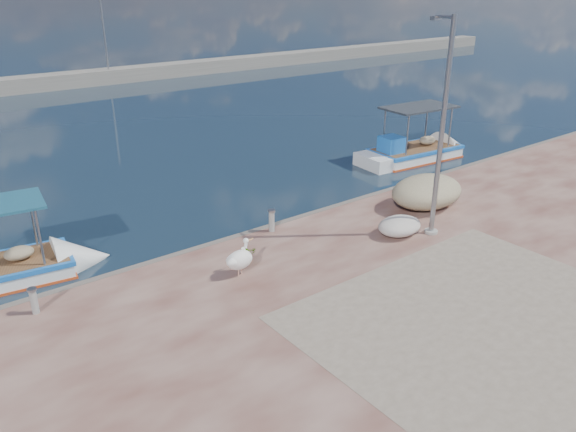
# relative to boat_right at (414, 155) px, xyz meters

# --- Properties ---
(ground) EXTENTS (1400.00, 1400.00, 0.00)m
(ground) POSITION_rel_boat_right_xyz_m (-11.46, -8.22, -0.25)
(ground) COLOR #162635
(ground) RESTS_ON ground
(quay_patch) EXTENTS (9.00, 7.00, 0.01)m
(quay_patch) POSITION_rel_boat_right_xyz_m (-10.46, -11.22, 0.26)
(quay_patch) COLOR gray
(quay_patch) RESTS_ON quay
(breakwater) EXTENTS (120.00, 2.20, 7.50)m
(breakwater) POSITION_rel_boat_right_xyz_m (-11.47, 31.78, 0.36)
(breakwater) COLOR gray
(breakwater) RESTS_ON ground
(boat_right) EXTENTS (6.72, 2.75, 3.15)m
(boat_right) POSITION_rel_boat_right_xyz_m (0.00, 0.00, 0.00)
(boat_right) COLOR white
(boat_right) RESTS_ON ground
(pelican) EXTENTS (1.12, 0.69, 1.06)m
(pelican) POSITION_rel_boat_right_xyz_m (-14.07, -5.53, 0.75)
(pelican) COLOR tan
(pelican) RESTS_ON quay
(lamp_post) EXTENTS (0.44, 0.96, 7.00)m
(lamp_post) POSITION_rel_boat_right_xyz_m (-7.36, -7.01, 3.55)
(lamp_post) COLOR gray
(lamp_post) RESTS_ON quay
(bollard_near) EXTENTS (0.26, 0.26, 0.78)m
(bollard_near) POSITION_rel_boat_right_xyz_m (-11.55, -3.62, 0.68)
(bollard_near) COLOR gray
(bollard_near) RESTS_ON quay
(bollard_far) EXTENTS (0.24, 0.24, 0.72)m
(bollard_far) POSITION_rel_boat_right_xyz_m (-19.36, -4.04, 0.65)
(bollard_far) COLOR gray
(bollard_far) RESTS_ON quay
(potted_plant) EXTENTS (0.55, 0.51, 0.52)m
(potted_plant) POSITION_rel_boat_right_xyz_m (-13.46, -5.02, 0.51)
(potted_plant) COLOR #33722D
(potted_plant) RESTS_ON quay
(net_pile_c) EXTENTS (3.03, 2.16, 1.19)m
(net_pile_c) POSITION_rel_boat_right_xyz_m (-5.61, -5.34, 0.85)
(net_pile_c) COLOR #C3B991
(net_pile_c) RESTS_ON quay
(net_pile_d) EXTENTS (1.61, 1.21, 0.60)m
(net_pile_d) POSITION_rel_boat_right_xyz_m (-8.30, -6.44, 0.56)
(net_pile_d) COLOR silver
(net_pile_d) RESTS_ON quay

